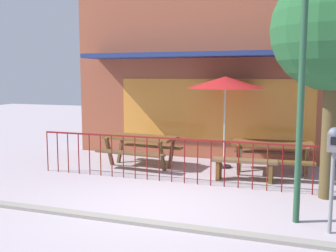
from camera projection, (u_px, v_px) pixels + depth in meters
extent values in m
plane|color=#AD9FA9|center=(158.00, 206.00, 7.04)|extent=(40.00, 40.00, 0.00)
cube|color=brown|center=(214.00, 157.00, 11.30)|extent=(8.19, 0.54, 0.01)
cube|color=#9F5037|center=(215.00, 72.00, 11.00)|extent=(8.19, 0.50, 4.77)
cube|color=orange|center=(213.00, 110.00, 10.89)|extent=(5.32, 0.02, 1.70)
cube|color=navy|center=(209.00, 55.00, 10.24)|extent=(6.96, 1.00, 0.12)
cube|color=maroon|center=(185.00, 139.00, 8.44)|extent=(6.88, 0.04, 0.04)
cylinder|color=maroon|center=(47.00, 151.00, 9.61)|extent=(0.02, 0.02, 0.95)
cylinder|color=maroon|center=(58.00, 152.00, 9.51)|extent=(0.02, 0.02, 0.95)
cylinder|color=maroon|center=(68.00, 153.00, 9.42)|extent=(0.02, 0.02, 0.95)
cylinder|color=maroon|center=(79.00, 154.00, 9.33)|extent=(0.02, 0.02, 0.95)
cylinder|color=maroon|center=(89.00, 154.00, 9.24)|extent=(0.02, 0.02, 0.95)
cylinder|color=maroon|center=(101.00, 155.00, 9.14)|extent=(0.02, 0.02, 0.95)
cylinder|color=maroon|center=(112.00, 156.00, 9.05)|extent=(0.02, 0.02, 0.95)
cylinder|color=maroon|center=(123.00, 157.00, 8.96)|extent=(0.02, 0.02, 0.95)
cylinder|color=maroon|center=(135.00, 158.00, 8.87)|extent=(0.02, 0.02, 0.95)
cylinder|color=maroon|center=(147.00, 159.00, 8.77)|extent=(0.02, 0.02, 0.95)
cylinder|color=maroon|center=(159.00, 160.00, 8.68)|extent=(0.02, 0.02, 0.95)
cylinder|color=maroon|center=(172.00, 160.00, 8.59)|extent=(0.02, 0.02, 0.95)
cylinder|color=maroon|center=(185.00, 161.00, 8.50)|extent=(0.02, 0.02, 0.95)
cylinder|color=maroon|center=(198.00, 162.00, 8.40)|extent=(0.02, 0.02, 0.95)
cylinder|color=maroon|center=(211.00, 163.00, 8.31)|extent=(0.02, 0.02, 0.95)
cylinder|color=maroon|center=(225.00, 164.00, 8.22)|extent=(0.02, 0.02, 0.95)
cylinder|color=maroon|center=(238.00, 165.00, 8.13)|extent=(0.02, 0.02, 0.95)
cylinder|color=maroon|center=(253.00, 166.00, 8.03)|extent=(0.02, 0.02, 0.95)
cylinder|color=maroon|center=(267.00, 167.00, 7.94)|extent=(0.02, 0.02, 0.95)
cylinder|color=maroon|center=(282.00, 169.00, 7.85)|extent=(0.02, 0.02, 0.95)
cylinder|color=maroon|center=(298.00, 170.00, 7.76)|extent=(0.02, 0.02, 0.95)
cylinder|color=maroon|center=(313.00, 171.00, 7.66)|extent=(0.02, 0.02, 0.95)
cylinder|color=maroon|center=(329.00, 172.00, 7.57)|extent=(0.02, 0.02, 0.95)
cube|color=brown|center=(140.00, 138.00, 10.03)|extent=(1.86, 0.92, 0.07)
cube|color=brown|center=(129.00, 153.00, 9.57)|extent=(1.82, 0.43, 0.05)
cube|color=brown|center=(150.00, 146.00, 10.57)|extent=(1.82, 0.43, 0.05)
cube|color=brown|center=(109.00, 152.00, 10.13)|extent=(0.10, 0.35, 0.78)
cube|color=#53381D|center=(121.00, 148.00, 10.63)|extent=(0.10, 0.35, 0.78)
cube|color=brown|center=(162.00, 157.00, 9.52)|extent=(0.10, 0.35, 0.78)
cube|color=brown|center=(172.00, 152.00, 10.03)|extent=(0.10, 0.35, 0.78)
cube|color=brown|center=(272.00, 144.00, 9.13)|extent=(1.85, 0.90, 0.07)
cube|color=brown|center=(272.00, 162.00, 8.64)|extent=(1.81, 0.40, 0.05)
cube|color=brown|center=(272.00, 152.00, 9.70)|extent=(1.81, 0.40, 0.05)
cube|color=brown|center=(238.00, 160.00, 9.09)|extent=(0.10, 0.35, 0.78)
cube|color=brown|center=(240.00, 156.00, 9.63)|extent=(0.10, 0.35, 0.78)
cube|color=brown|center=(307.00, 164.00, 8.73)|extent=(0.10, 0.35, 0.78)
cube|color=brown|center=(305.00, 159.00, 9.27)|extent=(0.10, 0.35, 0.78)
cylinder|color=black|center=(224.00, 166.00, 10.02)|extent=(0.36, 0.36, 0.05)
cylinder|color=#B1C1B6|center=(225.00, 123.00, 9.88)|extent=(0.04, 0.04, 2.22)
cone|color=red|center=(225.00, 82.00, 9.75)|extent=(1.89, 1.89, 0.29)
cube|color=brown|center=(245.00, 161.00, 8.68)|extent=(1.42, 0.43, 0.06)
cube|color=brown|center=(219.00, 169.00, 8.84)|extent=(0.08, 0.29, 0.45)
cube|color=brown|center=(271.00, 172.00, 8.56)|extent=(0.08, 0.29, 0.45)
cylinder|color=slate|center=(331.00, 193.00, 5.78)|extent=(0.06, 0.06, 1.21)
cube|color=slate|center=(334.00, 142.00, 5.68)|extent=(0.18, 0.14, 0.27)
sphere|color=slate|center=(335.00, 133.00, 5.67)|extent=(0.17, 0.17, 0.17)
cube|color=black|center=(335.00, 141.00, 5.61)|extent=(0.11, 0.01, 0.12)
cylinder|color=brown|center=(328.00, 132.00, 7.36)|extent=(0.24, 0.24, 2.51)
sphere|color=#23582E|center=(334.00, 29.00, 7.13)|extent=(2.23, 2.23, 2.23)
cylinder|color=#234B32|center=(301.00, 107.00, 6.07)|extent=(0.10, 0.10, 3.64)
cube|color=gray|center=(139.00, 223.00, 6.23)|extent=(11.47, 0.20, 0.11)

